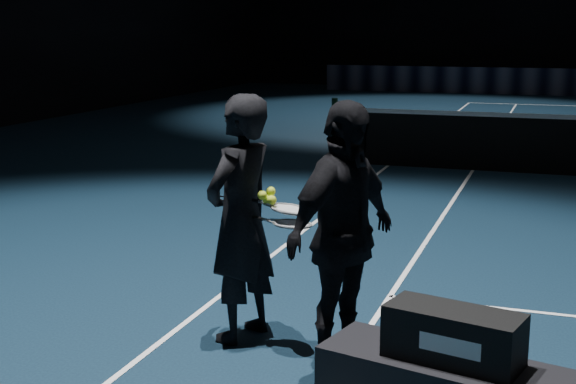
{
  "coord_description": "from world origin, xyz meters",
  "views": [
    {
      "loc": [
        -2.83,
        -12.85,
        2.26
      ],
      "look_at": [
        -4.57,
        -7.74,
        1.15
      ],
      "focal_mm": 50.0,
      "sensor_mm": 36.0,
      "label": 1
    }
  ],
  "objects_px": {
    "player_b": "(342,236)",
    "racket_lower": "(292,224)",
    "player_a": "(241,219)",
    "tennis_balls": "(270,197)",
    "racket_bag": "(454,335)",
    "racket_upper": "(290,209)"
  },
  "relations": [
    {
      "from": "player_a",
      "to": "tennis_balls",
      "type": "bearing_deg",
      "value": 92.07
    },
    {
      "from": "racket_bag",
      "to": "player_a",
      "type": "xyz_separation_m",
      "value": [
        -1.66,
        0.97,
        0.31
      ]
    },
    {
      "from": "player_a",
      "to": "player_b",
      "type": "distance_m",
      "value": 0.85
    },
    {
      "from": "racket_upper",
      "to": "racket_lower",
      "type": "bearing_deg",
      "value": -42.66
    },
    {
      "from": "racket_lower",
      "to": "tennis_balls",
      "type": "relative_size",
      "value": 5.67
    },
    {
      "from": "racket_bag",
      "to": "tennis_balls",
      "type": "bearing_deg",
      "value": 161.07
    },
    {
      "from": "tennis_balls",
      "to": "player_b",
      "type": "bearing_deg",
      "value": -15.65
    },
    {
      "from": "player_b",
      "to": "racket_lower",
      "type": "distance_m",
      "value": 0.4
    },
    {
      "from": "player_a",
      "to": "tennis_balls",
      "type": "xyz_separation_m",
      "value": [
        0.25,
        -0.06,
        0.19
      ]
    },
    {
      "from": "racket_bag",
      "to": "player_b",
      "type": "xyz_separation_m",
      "value": [
        -0.84,
        0.75,
        0.31
      ]
    },
    {
      "from": "player_b",
      "to": "player_a",
      "type": "bearing_deg",
      "value": 97.06
    },
    {
      "from": "player_b",
      "to": "tennis_balls",
      "type": "height_order",
      "value": "player_b"
    },
    {
      "from": "player_a",
      "to": "player_b",
      "type": "xyz_separation_m",
      "value": [
        0.82,
        -0.22,
        0.0
      ]
    },
    {
      "from": "player_a",
      "to": "player_b",
      "type": "height_order",
      "value": "same"
    },
    {
      "from": "player_a",
      "to": "racket_lower",
      "type": "relative_size",
      "value": 2.65
    },
    {
      "from": "racket_bag",
      "to": "tennis_balls",
      "type": "xyz_separation_m",
      "value": [
        -1.41,
        0.91,
        0.5
      ]
    },
    {
      "from": "racket_bag",
      "to": "racket_lower",
      "type": "relative_size",
      "value": 1.09
    },
    {
      "from": "player_a",
      "to": "racket_upper",
      "type": "relative_size",
      "value": 2.65
    },
    {
      "from": "racket_bag",
      "to": "racket_lower",
      "type": "height_order",
      "value": "racket_lower"
    },
    {
      "from": "player_b",
      "to": "racket_lower",
      "type": "height_order",
      "value": "player_b"
    },
    {
      "from": "racket_bag",
      "to": "player_a",
      "type": "distance_m",
      "value": 1.95
    },
    {
      "from": "player_b",
      "to": "racket_upper",
      "type": "xyz_separation_m",
      "value": [
        -0.42,
        0.16,
        0.12
      ]
    }
  ]
}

